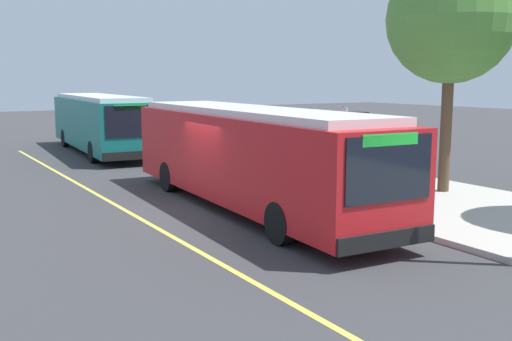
{
  "coord_description": "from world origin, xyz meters",
  "views": [
    {
      "loc": [
        15.17,
        -7.67,
        3.74
      ],
      "look_at": [
        1.17,
        0.85,
        1.22
      ],
      "focal_mm": 41.57,
      "sensor_mm": 36.0,
      "label": 1
    }
  ],
  "objects_px": {
    "transit_bus_second": "(100,121)",
    "waiting_bench": "(329,165)",
    "transit_bus_main": "(249,154)",
    "pedestrian_commuter": "(359,163)",
    "route_sign_post": "(342,140)"
  },
  "relations": [
    {
      "from": "transit_bus_second",
      "to": "waiting_bench",
      "type": "height_order",
      "value": "transit_bus_second"
    },
    {
      "from": "transit_bus_second",
      "to": "transit_bus_main",
      "type": "bearing_deg",
      "value": -0.97
    },
    {
      "from": "transit_bus_main",
      "to": "pedestrian_commuter",
      "type": "bearing_deg",
      "value": 84.07
    },
    {
      "from": "waiting_bench",
      "to": "pedestrian_commuter",
      "type": "height_order",
      "value": "pedestrian_commuter"
    },
    {
      "from": "transit_bus_second",
      "to": "pedestrian_commuter",
      "type": "distance_m",
      "value": 16.3
    },
    {
      "from": "route_sign_post",
      "to": "pedestrian_commuter",
      "type": "bearing_deg",
      "value": 112.39
    },
    {
      "from": "transit_bus_main",
      "to": "transit_bus_second",
      "type": "xyz_separation_m",
      "value": [
        -15.49,
        0.26,
        -0.0
      ]
    },
    {
      "from": "transit_bus_main",
      "to": "route_sign_post",
      "type": "height_order",
      "value": "same"
    },
    {
      "from": "transit_bus_main",
      "to": "waiting_bench",
      "type": "height_order",
      "value": "transit_bus_main"
    },
    {
      "from": "transit_bus_main",
      "to": "pedestrian_commuter",
      "type": "xyz_separation_m",
      "value": [
        0.4,
        3.84,
        -0.5
      ]
    },
    {
      "from": "transit_bus_main",
      "to": "transit_bus_second",
      "type": "bearing_deg",
      "value": 179.03
    },
    {
      "from": "transit_bus_main",
      "to": "route_sign_post",
      "type": "distance_m",
      "value": 2.91
    },
    {
      "from": "route_sign_post",
      "to": "transit_bus_second",
      "type": "bearing_deg",
      "value": -171.29
    },
    {
      "from": "transit_bus_main",
      "to": "waiting_bench",
      "type": "distance_m",
      "value": 5.49
    },
    {
      "from": "route_sign_post",
      "to": "pedestrian_commuter",
      "type": "distance_m",
      "value": 1.43
    }
  ]
}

